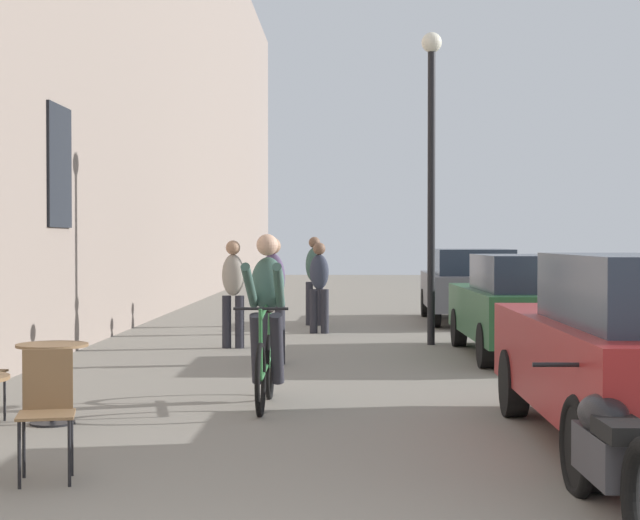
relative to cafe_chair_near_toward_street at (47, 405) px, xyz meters
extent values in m
cube|color=gray|center=(-2.20, 11.12, 5.34)|extent=(0.50, 68.00, 11.72)
cube|color=black|center=(-1.93, 7.16, 2.16)|extent=(0.04, 1.10, 1.70)
cylinder|color=black|center=(0.21, -0.20, -0.29)|extent=(0.02, 0.02, 0.45)
cylinder|color=black|center=(-0.11, -0.27, -0.29)|extent=(0.02, 0.02, 0.45)
cylinder|color=black|center=(0.14, 0.12, -0.29)|extent=(0.02, 0.02, 0.45)
cylinder|color=black|center=(-0.18, 0.05, -0.29)|extent=(0.02, 0.02, 0.45)
cube|color=brown|center=(0.02, -0.07, -0.06)|extent=(0.45, 0.45, 0.02)
cube|color=brown|center=(-0.02, 0.10, 0.16)|extent=(0.34, 0.09, 0.42)
cylinder|color=black|center=(-0.58, 2.11, -0.51)|extent=(0.40, 0.40, 0.02)
cylinder|color=black|center=(-0.58, 2.11, -0.16)|extent=(0.05, 0.05, 0.67)
cylinder|color=brown|center=(-0.58, 2.11, 0.19)|extent=(0.64, 0.64, 0.02)
cylinder|color=black|center=(-1.06, 2.25, -0.29)|extent=(0.02, 0.02, 0.45)
torus|color=black|center=(1.25, 2.62, -0.19)|extent=(0.05, 0.71, 0.71)
torus|color=black|center=(1.26, 3.67, -0.19)|extent=(0.05, 0.71, 0.71)
cylinder|color=#2D6B38|center=(1.26, 3.58, 0.10)|extent=(0.04, 0.21, 0.58)
cylinder|color=#2D6B38|center=(1.26, 3.08, 0.43)|extent=(0.04, 0.82, 0.14)
cylinder|color=#2D6B38|center=(1.25, 2.64, 0.15)|extent=(0.04, 0.09, 0.67)
cylinder|color=#2D6B38|center=(1.26, 3.17, -0.15)|extent=(0.04, 1.00, 0.12)
cylinder|color=black|center=(1.25, 2.67, 0.48)|extent=(0.52, 0.03, 0.03)
ellipsoid|color=black|center=(1.26, 3.49, 0.41)|extent=(0.12, 0.24, 0.06)
ellipsoid|color=#38564C|center=(1.26, 3.41, 0.69)|extent=(0.34, 0.35, 0.59)
sphere|color=tan|center=(1.26, 3.37, 1.08)|extent=(0.22, 0.22, 0.22)
cylinder|color=#26262D|center=(1.36, 3.33, 0.03)|extent=(0.13, 0.40, 0.75)
cylinder|color=#26262D|center=(1.16, 3.33, 0.03)|extent=(0.13, 0.40, 0.75)
cylinder|color=#38564C|center=(1.40, 3.02, 0.68)|extent=(0.10, 0.75, 0.48)
cylinder|color=#38564C|center=(1.11, 3.02, 0.68)|extent=(0.11, 0.75, 0.48)
cylinder|color=#26262D|center=(1.18, 6.55, -0.11)|extent=(0.14, 0.14, 0.82)
cylinder|color=#26262D|center=(0.98, 6.58, -0.11)|extent=(0.14, 0.14, 0.82)
ellipsoid|color=#4C3D5B|center=(1.08, 6.57, 0.63)|extent=(0.38, 0.30, 0.65)
sphere|color=#A57A5B|center=(1.08, 6.57, 1.05)|extent=(0.22, 0.22, 0.22)
cylinder|color=#26262D|center=(0.23, 8.55, -0.12)|extent=(0.14, 0.14, 0.80)
cylinder|color=#26262D|center=(0.43, 8.53, -0.12)|extent=(0.14, 0.14, 0.80)
ellipsoid|color=#9E9384|center=(0.33, 8.54, 0.60)|extent=(0.36, 0.26, 0.63)
sphere|color=#A57A5B|center=(0.33, 8.54, 1.02)|extent=(0.22, 0.22, 0.22)
cylinder|color=#26262D|center=(1.68, 11.03, -0.13)|extent=(0.14, 0.14, 0.78)
cylinder|color=#26262D|center=(1.48, 11.05, -0.13)|extent=(0.14, 0.14, 0.78)
ellipsoid|color=#2D3342|center=(1.58, 11.04, 0.57)|extent=(0.36, 0.27, 0.62)
sphere|color=brown|center=(1.58, 11.04, 0.98)|extent=(0.22, 0.22, 0.22)
cylinder|color=#26262D|center=(1.34, 12.73, -0.10)|extent=(0.14, 0.14, 0.84)
cylinder|color=#26262D|center=(1.54, 12.70, -0.10)|extent=(0.14, 0.14, 0.84)
ellipsoid|color=#38564C|center=(1.44, 12.72, 0.65)|extent=(0.37, 0.28, 0.66)
sphere|color=brown|center=(1.44, 12.72, 1.08)|extent=(0.22, 0.22, 0.22)
cylinder|color=black|center=(3.39, 9.12, 1.78)|extent=(0.12, 0.12, 4.60)
sphere|color=silver|center=(3.39, 9.12, 4.22)|extent=(0.32, 0.32, 0.32)
cylinder|color=black|center=(3.62, 2.61, -0.20)|extent=(0.20, 0.63, 0.62)
cylinder|color=black|center=(3.64, -0.25, -0.20)|extent=(0.20, 0.63, 0.62)
cube|color=#23512D|center=(4.59, 7.56, 0.11)|extent=(1.77, 4.10, 0.66)
cube|color=#283342|center=(4.60, 7.07, 0.68)|extent=(1.46, 2.22, 0.49)
cylinder|color=black|center=(3.80, 8.88, -0.22)|extent=(0.20, 0.59, 0.59)
cylinder|color=black|center=(5.33, 8.92, -0.22)|extent=(0.20, 0.59, 0.59)
cylinder|color=black|center=(3.86, 6.20, -0.22)|extent=(0.20, 0.59, 0.59)
cylinder|color=black|center=(5.39, 6.24, -0.22)|extent=(0.20, 0.59, 0.59)
cube|color=#595960|center=(4.53, 13.67, 0.12)|extent=(1.77, 4.16, 0.67)
cube|color=#283342|center=(4.52, 13.17, 0.70)|extent=(1.47, 2.25, 0.50)
cylinder|color=black|center=(3.77, 15.04, -0.22)|extent=(0.20, 0.60, 0.60)
cylinder|color=black|center=(5.33, 15.02, -0.22)|extent=(0.20, 0.60, 0.60)
cylinder|color=black|center=(3.73, 12.32, -0.22)|extent=(0.20, 0.60, 0.60)
cylinder|color=black|center=(5.29, 12.29, -0.22)|extent=(0.20, 0.60, 0.60)
torus|color=black|center=(3.56, -0.27, -0.22)|extent=(0.11, 0.69, 0.69)
cube|color=#333338|center=(3.58, -1.00, -0.12)|extent=(0.26, 0.77, 0.28)
ellipsoid|color=black|center=(3.58, -0.90, 0.10)|extent=(0.29, 0.53, 0.24)
cube|color=black|center=(3.58, -1.28, 0.08)|extent=(0.25, 0.45, 0.10)
cylinder|color=black|center=(3.56, -0.37, 0.33)|extent=(0.62, 0.04, 0.03)
camera|label=1|loc=(2.06, -6.93, 1.13)|focal=57.30mm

